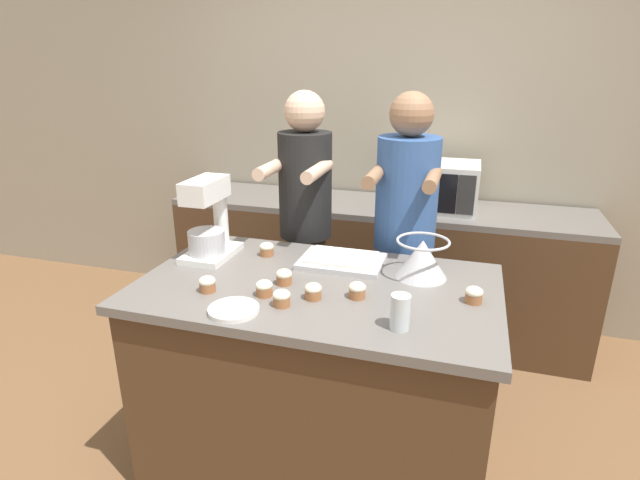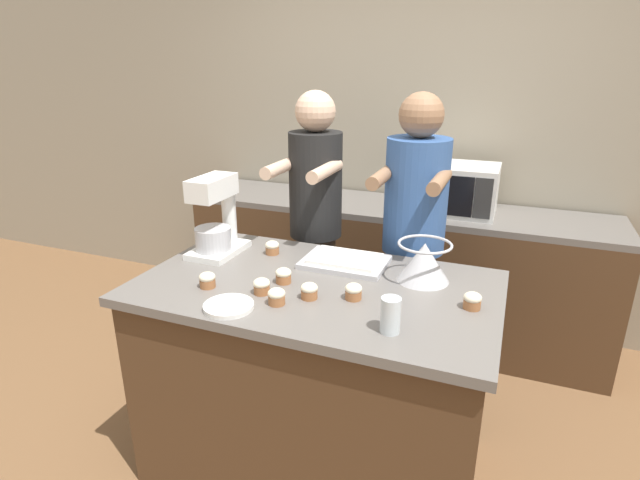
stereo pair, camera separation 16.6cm
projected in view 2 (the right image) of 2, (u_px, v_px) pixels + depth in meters
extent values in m
plane|color=brown|center=(317.00, 461.00, 2.42)|extent=(16.00, 16.00, 0.00)
cube|color=gray|center=(410.00, 134.00, 3.49)|extent=(10.00, 0.06, 2.70)
cube|color=#4C331E|center=(316.00, 382.00, 2.27)|extent=(1.45, 0.83, 0.91)
cube|color=#66605B|center=(316.00, 288.00, 2.11)|extent=(1.51, 0.89, 0.04)
cube|color=#4C331E|center=(391.00, 272.00, 3.49)|extent=(2.80, 0.60, 0.88)
cube|color=#66605B|center=(394.00, 208.00, 3.33)|extent=(2.80, 0.60, 0.04)
cylinder|color=brown|center=(316.00, 309.00, 2.92)|extent=(0.22, 0.22, 0.93)
cylinder|color=black|center=(316.00, 185.00, 2.67)|extent=(0.28, 0.28, 0.56)
sphere|color=#DBB293|center=(315.00, 111.00, 2.54)|extent=(0.21, 0.21, 0.21)
cylinder|color=#DBB293|center=(281.00, 167.00, 2.52)|extent=(0.06, 0.34, 0.06)
cylinder|color=#DBB293|center=(325.00, 171.00, 2.44)|extent=(0.06, 0.34, 0.06)
cylinder|color=#232328|center=(407.00, 327.00, 2.73)|extent=(0.25, 0.25, 0.91)
cylinder|color=#335693|center=(416.00, 196.00, 2.48)|extent=(0.31, 0.31, 0.57)
sphere|color=#936B4C|center=(421.00, 115.00, 2.35)|extent=(0.22, 0.22, 0.22)
cylinder|color=#936B4C|center=(382.00, 176.00, 2.34)|extent=(0.06, 0.34, 0.06)
cylinder|color=#936B4C|center=(440.00, 181.00, 2.24)|extent=(0.06, 0.34, 0.06)
cube|color=white|center=(219.00, 250.00, 2.43)|extent=(0.20, 0.30, 0.03)
cylinder|color=white|center=(229.00, 216.00, 2.49)|extent=(0.07, 0.07, 0.25)
cube|color=white|center=(212.00, 187.00, 2.31)|extent=(0.13, 0.26, 0.10)
cylinder|color=#BCBCC1|center=(213.00, 239.00, 2.38)|extent=(0.17, 0.17, 0.11)
cone|color=#BCBCC1|center=(424.00, 262.00, 2.11)|extent=(0.22, 0.22, 0.17)
torus|color=#BCBCC1|center=(425.00, 244.00, 2.08)|extent=(0.23, 0.23, 0.01)
cube|color=#BCBCC1|center=(345.00, 262.00, 2.29)|extent=(0.38, 0.27, 0.02)
cube|color=white|center=(345.00, 258.00, 2.28)|extent=(0.31, 0.21, 0.02)
cube|color=silver|center=(456.00, 188.00, 3.14)|extent=(0.50, 0.38, 0.30)
cube|color=black|center=(444.00, 195.00, 2.99)|extent=(0.34, 0.01, 0.24)
cube|color=#2D2D2D|center=(483.00, 199.00, 2.91)|extent=(0.10, 0.01, 0.24)
cylinder|color=silver|center=(390.00, 315.00, 1.71)|extent=(0.07, 0.07, 0.13)
cylinder|color=white|center=(229.00, 306.00, 1.89)|extent=(0.19, 0.19, 0.02)
cylinder|color=#9E6038|center=(262.00, 289.00, 2.01)|extent=(0.07, 0.07, 0.04)
ellipsoid|color=beige|center=(262.00, 283.00, 2.00)|extent=(0.07, 0.07, 0.04)
cylinder|color=#9E6038|center=(272.00, 250.00, 2.42)|extent=(0.07, 0.07, 0.04)
ellipsoid|color=beige|center=(272.00, 245.00, 2.41)|extent=(0.07, 0.07, 0.04)
cylinder|color=#9E6038|center=(472.00, 304.00, 1.89)|extent=(0.07, 0.07, 0.04)
ellipsoid|color=beige|center=(473.00, 298.00, 1.88)|extent=(0.07, 0.07, 0.04)
cylinder|color=#9E6038|center=(277.00, 300.00, 1.92)|extent=(0.07, 0.07, 0.04)
ellipsoid|color=beige|center=(276.00, 293.00, 1.91)|extent=(0.07, 0.07, 0.04)
cylinder|color=#9E6038|center=(353.00, 295.00, 1.96)|extent=(0.07, 0.07, 0.04)
ellipsoid|color=beige|center=(354.00, 288.00, 1.95)|extent=(0.07, 0.07, 0.04)
cylinder|color=#9E6038|center=(208.00, 283.00, 2.06)|extent=(0.07, 0.07, 0.04)
ellipsoid|color=beige|center=(207.00, 277.00, 2.05)|extent=(0.07, 0.07, 0.04)
cylinder|color=#9E6038|center=(283.00, 279.00, 2.11)|extent=(0.07, 0.07, 0.04)
ellipsoid|color=beige|center=(283.00, 273.00, 2.10)|extent=(0.07, 0.07, 0.04)
cylinder|color=#9E6038|center=(309.00, 294.00, 1.97)|extent=(0.07, 0.07, 0.04)
ellipsoid|color=beige|center=(309.00, 288.00, 1.96)|extent=(0.07, 0.07, 0.04)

